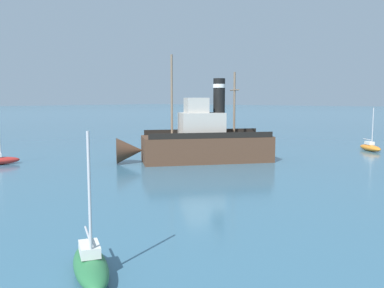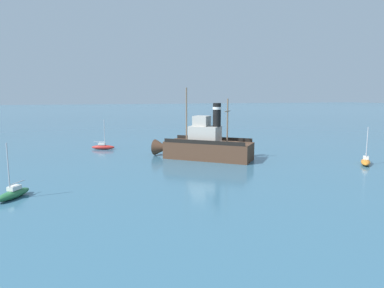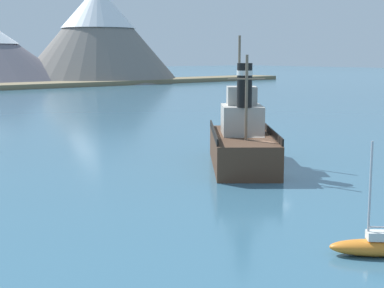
{
  "view_description": "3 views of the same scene",
  "coord_description": "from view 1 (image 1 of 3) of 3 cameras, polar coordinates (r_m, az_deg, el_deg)",
  "views": [
    {
      "loc": [
        -22.78,
        33.49,
        5.91
      ],
      "look_at": [
        1.12,
        3.62,
        1.63
      ],
      "focal_mm": 38.0,
      "sensor_mm": 36.0,
      "label": 1
    },
    {
      "loc": [
        -44.1,
        19.56,
        8.88
      ],
      "look_at": [
        -0.81,
        5.5,
        2.34
      ],
      "focal_mm": 32.0,
      "sensor_mm": 36.0,
      "label": 2
    },
    {
      "loc": [
        -31.3,
        -28.17,
        8.43
      ],
      "look_at": [
        -2.5,
        5.82,
        1.61
      ],
      "focal_mm": 55.0,
      "sensor_mm": 36.0,
      "label": 3
    }
  ],
  "objects": [
    {
      "name": "mooring_buoy",
      "position": [
        54.82,
        -4.4,
        0.62
      ],
      "size": [
        0.85,
        0.85,
        0.85
      ],
      "primitive_type": "sphere",
      "color": "orange",
      "rests_on": "ground"
    },
    {
      "name": "sailboat_orange",
      "position": [
        50.43,
        23.73,
        -0.4
      ],
      "size": [
        3.51,
        3.42,
        4.9
      ],
      "color": "orange",
      "rests_on": "ground"
    },
    {
      "name": "sailboat_green",
      "position": [
        14.5,
        -14.06,
        -16.03
      ],
      "size": [
        3.82,
        2.91,
        4.9
      ],
      "color": "#286B3D",
      "rests_on": "ground"
    },
    {
      "name": "old_tugboat",
      "position": [
        38.24,
        1.16,
        0.26
      ],
      "size": [
        11.81,
        13.22,
        9.9
      ],
      "color": "#4C3323",
      "rests_on": "ground"
    },
    {
      "name": "ground_plane",
      "position": [
        40.93,
        4.39,
        -1.94
      ],
      "size": [
        600.0,
        600.0,
        0.0
      ],
      "primitive_type": "plane",
      "color": "#38667F"
    }
  ]
}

